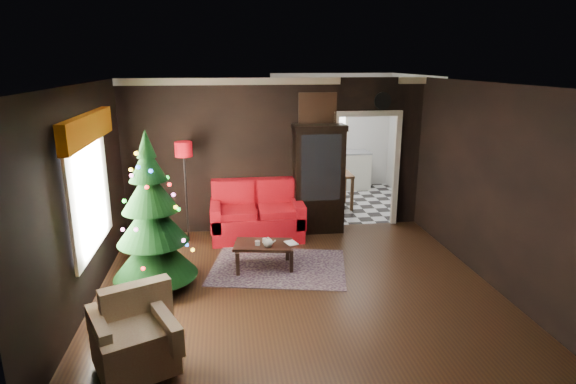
{
  "coord_description": "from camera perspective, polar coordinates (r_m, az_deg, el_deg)",
  "views": [
    {
      "loc": [
        -0.95,
        -6.05,
        3.09
      ],
      "look_at": [
        0.0,
        0.9,
        1.15
      ],
      "focal_mm": 29.73,
      "sensor_mm": 36.0,
      "label": 1
    }
  ],
  "objects": [
    {
      "name": "floor",
      "position": [
        6.85,
        1.04,
        -11.32
      ],
      "size": [
        5.5,
        5.5,
        0.0
      ],
      "primitive_type": "plane",
      "color": "black",
      "rests_on": "ground"
    },
    {
      "name": "ceiling",
      "position": [
        6.13,
        1.17,
        12.76
      ],
      "size": [
        5.5,
        5.5,
        0.0
      ],
      "primitive_type": "plane",
      "rotation": [
        3.14,
        0.0,
        0.0
      ],
      "color": "white",
      "rests_on": "ground"
    },
    {
      "name": "wall_back",
      "position": [
        8.76,
        -1.42,
        4.34
      ],
      "size": [
        5.5,
        0.0,
        5.5
      ],
      "primitive_type": "plane",
      "rotation": [
        1.57,
        0.0,
        0.0
      ],
      "color": "black",
      "rests_on": "ground"
    },
    {
      "name": "wall_front",
      "position": [
        4.04,
        6.63,
        -9.33
      ],
      "size": [
        5.5,
        0.0,
        5.5
      ],
      "primitive_type": "plane",
      "rotation": [
        -1.57,
        0.0,
        0.0
      ],
      "color": "black",
      "rests_on": "ground"
    },
    {
      "name": "wall_left",
      "position": [
        6.53,
        -23.49,
        -0.84
      ],
      "size": [
        0.0,
        5.5,
        5.5
      ],
      "primitive_type": "plane",
      "rotation": [
        1.57,
        0.0,
        1.57
      ],
      "color": "black",
      "rests_on": "ground"
    },
    {
      "name": "wall_right",
      "position": [
        7.29,
        23.0,
        0.81
      ],
      "size": [
        0.0,
        5.5,
        5.5
      ],
      "primitive_type": "plane",
      "rotation": [
        1.57,
        0.0,
        -1.57
      ],
      "color": "black",
      "rests_on": "ground"
    },
    {
      "name": "doorway",
      "position": [
        9.18,
        9.21,
        2.41
      ],
      "size": [
        1.1,
        0.1,
        2.1
      ],
      "primitive_type": null,
      "color": "#F0E7CC",
      "rests_on": "ground"
    },
    {
      "name": "left_window",
      "position": [
        6.69,
        -22.77,
        0.06
      ],
      "size": [
        0.05,
        1.6,
        1.4
      ],
      "primitive_type": "cube",
      "color": "white",
      "rests_on": "wall_left"
    },
    {
      "name": "valance",
      "position": [
        6.52,
        -22.83,
        7.05
      ],
      "size": [
        0.12,
        2.1,
        0.35
      ],
      "primitive_type": "cube",
      "color": "#9C4706",
      "rests_on": "wall_left"
    },
    {
      "name": "kitchen_floor",
      "position": [
        10.84,
        6.7,
        -1.21
      ],
      "size": [
        3.0,
        3.0,
        0.0
      ],
      "primitive_type": "plane",
      "color": "silver",
      "rests_on": "ground"
    },
    {
      "name": "kitchen_window",
      "position": [
        11.88,
        5.22,
        8.67
      ],
      "size": [
        0.7,
        0.06,
        0.7
      ],
      "primitive_type": "cube",
      "color": "white",
      "rests_on": "ground"
    },
    {
      "name": "rug",
      "position": [
        7.46,
        -1.15,
        -8.95
      ],
      "size": [
        2.3,
        1.87,
        0.01
      ],
      "primitive_type": "cube",
      "rotation": [
        0.0,
        0.0,
        -0.21
      ],
      "color": "#3D2634",
      "rests_on": "ground"
    },
    {
      "name": "loveseat",
      "position": [
        8.52,
        -3.72,
        -2.27
      ],
      "size": [
        1.7,
        0.9,
        1.0
      ],
      "primitive_type": null,
      "color": "maroon",
      "rests_on": "ground"
    },
    {
      "name": "curio_cabinet",
      "position": [
        8.75,
        3.65,
        1.28
      ],
      "size": [
        0.9,
        0.45,
        1.9
      ],
      "primitive_type": null,
      "color": "black",
      "rests_on": "ground"
    },
    {
      "name": "floor_lamp",
      "position": [
        8.43,
        -12.07,
        -0.44
      ],
      "size": [
        0.4,
        0.4,
        1.88
      ],
      "primitive_type": null,
      "rotation": [
        0.0,
        0.0,
        -0.29
      ],
      "color": "black",
      "rests_on": "ground"
    },
    {
      "name": "christmas_tree",
      "position": [
        6.72,
        -16.0,
        -2.82
      ],
      "size": [
        1.22,
        1.22,
        2.21
      ],
      "primitive_type": null,
      "rotation": [
        0.0,
        0.0,
        -0.05
      ],
      "color": "black",
      "rests_on": "ground"
    },
    {
      "name": "armchair",
      "position": [
        5.2,
        -18.04,
        -15.71
      ],
      "size": [
        1.02,
        1.02,
        0.79
      ],
      "primitive_type": null,
      "rotation": [
        0.0,
        0.0,
        0.43
      ],
      "color": "tan",
      "rests_on": "ground"
    },
    {
      "name": "coffee_table",
      "position": [
        7.37,
        -2.96,
        -7.58
      ],
      "size": [
        0.95,
        0.66,
        0.39
      ],
      "primitive_type": null,
      "rotation": [
        0.0,
        0.0,
        -0.17
      ],
      "color": "#301D14",
      "rests_on": "rug"
    },
    {
      "name": "teapot",
      "position": [
        7.12,
        -2.4,
        -6.05
      ],
      "size": [
        0.21,
        0.21,
        0.15
      ],
      "primitive_type": null,
      "rotation": [
        0.0,
        0.0,
        0.4
      ],
      "color": "silver",
      "rests_on": "coffee_table"
    },
    {
      "name": "cup_a",
      "position": [
        7.32,
        -2.77,
        -5.81
      ],
      "size": [
        0.09,
        0.09,
        0.06
      ],
      "primitive_type": "cylinder",
      "rotation": [
        0.0,
        0.0,
        0.27
      ],
      "color": "white",
      "rests_on": "coffee_table"
    },
    {
      "name": "cup_b",
      "position": [
        7.23,
        -3.67,
        -6.1
      ],
      "size": [
        0.08,
        0.08,
        0.07
      ],
      "primitive_type": "cylinder",
      "rotation": [
        0.0,
        0.0,
        0.03
      ],
      "color": "silver",
      "rests_on": "coffee_table"
    },
    {
      "name": "book",
      "position": [
        7.21,
        -0.17,
        -5.5
      ],
      "size": [
        0.15,
        0.07,
        0.21
      ],
      "primitive_type": "imported",
      "rotation": [
        0.0,
        0.0,
        0.33
      ],
      "color": "#9A8155",
      "rests_on": "coffee_table"
    },
    {
      "name": "wall_clock",
      "position": [
        9.01,
        11.22,
        10.65
      ],
      "size": [
        0.32,
        0.32,
        0.06
      ],
      "primitive_type": "cylinder",
      "color": "silver",
      "rests_on": "wall_back"
    },
    {
      "name": "painting",
      "position": [
        8.71,
        3.56,
        9.9
      ],
      "size": [
        0.62,
        0.05,
        0.52
      ],
      "primitive_type": "cube",
      "color": "#B48547",
      "rests_on": "wall_back"
    },
    {
      "name": "kitchen_counter",
      "position": [
        11.85,
        5.34,
        2.51
      ],
      "size": [
        1.8,
        0.6,
        0.9
      ],
      "primitive_type": "cube",
      "color": "white",
      "rests_on": "ground"
    },
    {
      "name": "kitchen_table",
      "position": [
        10.39,
        5.57,
        0.23
      ],
      "size": [
        0.7,
        0.7,
        0.75
      ],
      "primitive_type": null,
      "color": "brown",
      "rests_on": "ground"
    }
  ]
}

